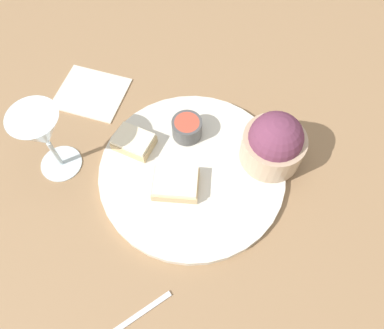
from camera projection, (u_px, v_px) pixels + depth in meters
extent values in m
plane|color=#93704C|center=(192.00, 173.00, 0.67)|extent=(4.00, 4.00, 0.00)
cylinder|color=silver|center=(192.00, 172.00, 0.66)|extent=(0.33, 0.33, 0.01)
cylinder|color=tan|center=(272.00, 148.00, 0.64)|extent=(0.11, 0.11, 0.06)
sphere|color=#6B334C|center=(276.00, 138.00, 0.62)|extent=(0.09, 0.09, 0.09)
cylinder|color=#4C4C4C|center=(187.00, 128.00, 0.68)|extent=(0.05, 0.05, 0.04)
cylinder|color=#D14C38|center=(187.00, 124.00, 0.66)|extent=(0.04, 0.04, 0.01)
cube|color=#D1B27F|center=(176.00, 185.00, 0.63)|extent=(0.09, 0.07, 0.02)
cube|color=#F4E5C1|center=(175.00, 181.00, 0.62)|extent=(0.08, 0.07, 0.01)
cube|color=#D1B27F|center=(134.00, 143.00, 0.67)|extent=(0.08, 0.06, 0.02)
cube|color=#F4E5C1|center=(133.00, 139.00, 0.66)|extent=(0.07, 0.06, 0.01)
cylinder|color=silver|center=(61.00, 163.00, 0.68)|extent=(0.07, 0.07, 0.01)
cylinder|color=silver|center=(55.00, 153.00, 0.64)|extent=(0.01, 0.01, 0.07)
cone|color=silver|center=(40.00, 131.00, 0.58)|extent=(0.08, 0.08, 0.07)
cube|color=beige|center=(91.00, 93.00, 0.75)|extent=(0.14, 0.12, 0.01)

